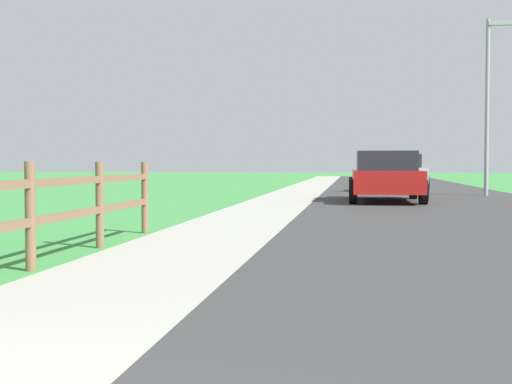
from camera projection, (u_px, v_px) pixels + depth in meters
ground_plane at (322, 193)px, 26.23m from camera, size 120.00×120.00×0.00m
road_asphalt at (413, 192)px, 27.72m from camera, size 7.00×66.00×0.01m
curb_concrete at (251, 191)px, 28.63m from camera, size 6.00×66.00×0.01m
grass_verge at (215, 191)px, 28.84m from camera, size 5.00×66.00×0.00m
parked_suv_red at (385, 176)px, 20.84m from camera, size 2.18×4.81×1.49m
parked_car_silver at (398, 173)px, 27.89m from camera, size 2.14×4.90×1.49m
street_lamp at (491, 91)px, 24.18m from camera, size 1.17×0.20×6.09m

